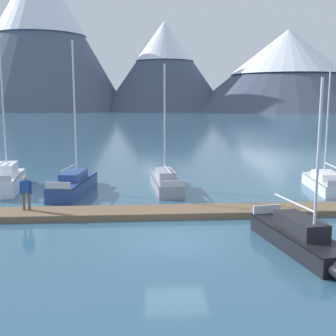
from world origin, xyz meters
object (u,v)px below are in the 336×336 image
(person_on_dock, at_px, (26,190))
(sailboat_second_berth, at_px, (75,183))
(sailboat_mid_dock_starboard, at_px, (306,241))
(sailboat_far_berth, at_px, (324,181))
(sailboat_nearest_berth, at_px, (7,179))
(sailboat_mid_dock_port, at_px, (165,180))

(person_on_dock, bearing_deg, sailboat_second_berth, 73.86)
(sailboat_second_berth, height_order, sailboat_mid_dock_starboard, sailboat_second_berth)
(sailboat_far_berth, bearing_deg, sailboat_second_berth, -179.18)
(sailboat_nearest_berth, bearing_deg, sailboat_second_berth, -15.63)
(person_on_dock, bearing_deg, sailboat_far_berth, 17.74)
(sailboat_second_berth, relative_size, sailboat_far_berth, 1.22)
(sailboat_far_berth, bearing_deg, sailboat_mid_dock_starboard, -115.66)
(sailboat_second_berth, xyz_separation_m, sailboat_mid_dock_port, (5.44, 1.02, -0.07))
(sailboat_second_berth, xyz_separation_m, sailboat_far_berth, (15.45, 0.22, -0.09))
(sailboat_mid_dock_port, distance_m, sailboat_mid_dock_starboard, 12.86)
(sailboat_mid_dock_starboard, distance_m, sailboat_far_berth, 12.42)
(sailboat_mid_dock_port, height_order, sailboat_mid_dock_starboard, sailboat_mid_dock_port)
(sailboat_nearest_berth, distance_m, sailboat_mid_dock_port, 9.87)
(sailboat_far_berth, xyz_separation_m, person_on_dock, (-16.96, -5.43, 0.78))
(sailboat_second_berth, height_order, sailboat_mid_dock_port, sailboat_second_berth)
(sailboat_nearest_berth, relative_size, sailboat_far_berth, 1.25)
(sailboat_nearest_berth, height_order, sailboat_mid_dock_starboard, sailboat_nearest_berth)
(sailboat_mid_dock_starboard, relative_size, sailboat_far_berth, 0.93)
(sailboat_far_berth, distance_m, person_on_dock, 17.82)
(sailboat_mid_dock_starboard, distance_m, person_on_dock, 12.96)
(sailboat_mid_dock_starboard, bearing_deg, person_on_dock, 153.51)
(sailboat_mid_dock_port, bearing_deg, sailboat_far_berth, -4.54)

